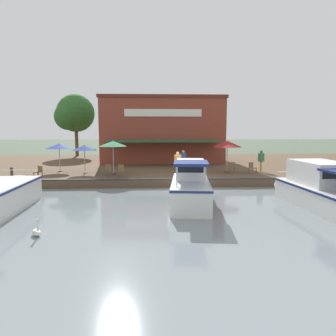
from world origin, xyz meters
TOP-DOWN VIEW (x-y plane):
  - ground_plane at (0.00, 0.00)m, footprint 220.00×220.00m
  - quay_deck at (-11.00, 0.00)m, footprint 22.00×56.00m
  - quay_edge_fender at (-0.10, 0.00)m, footprint 0.20×50.40m
  - waterfront_restaurant at (-13.78, -1.29)m, footprint 10.82×12.61m
  - patio_umbrella_by_entrance at (-4.78, -9.85)m, footprint 2.16×2.16m
  - patio_umbrella_mid_patio_right at (-3.67, 3.63)m, footprint 2.26×2.26m
  - patio_umbrella_near_quay_edge at (-3.02, -5.28)m, footprint 2.14×2.14m
  - patio_umbrella_mid_patio_left at (-3.70, -7.60)m, footprint 1.92×1.92m
  - cafe_chair_facing_river at (-1.43, -10.30)m, footprint 0.59×0.59m
  - cafe_chair_under_first_umbrella at (-4.46, 9.50)m, footprint 0.57×0.57m
  - cafe_chair_mid_patio at (-3.13, 3.89)m, footprint 0.57×0.57m
  - cafe_chair_beside_entrance at (-2.90, 5.42)m, footprint 0.59×0.59m
  - cafe_chair_far_corner_seat at (-1.73, -4.59)m, footprint 0.47×0.47m
  - cafe_chair_back_row_seat at (-2.03, -5.53)m, footprint 0.52×0.52m
  - person_at_quay_edge at (-1.44, -0.50)m, footprint 0.51×0.51m
  - person_near_entrance at (-4.75, 0.23)m, footprint 0.48×0.48m
  - person_mid_patio at (-3.69, 6.39)m, footprint 0.49×0.49m
  - motorboat_mid_row at (3.98, -0.24)m, footprint 6.29×2.50m
  - motorboat_nearest_quay at (5.25, 6.41)m, footprint 8.56×2.95m
  - mooring_post at (-0.35, -11.65)m, footprint 0.22×0.22m
  - swan at (9.00, -6.52)m, footprint 0.62×0.55m
  - tree_downstream_bank at (-18.02, -5.82)m, footprint 4.34×4.14m
  - tree_behind_restaurant at (-19.61, -12.45)m, footprint 5.06×4.82m

SIDE VIEW (x-z plane):
  - ground_plane at x=0.00m, z-range 0.00..0.00m
  - swan at x=9.00m, z-range -0.12..0.57m
  - quay_deck at x=-11.00m, z-range 0.00..0.60m
  - quay_edge_fender at x=-0.10m, z-range 0.60..0.70m
  - motorboat_nearest_quay at x=5.25m, z-range -0.22..2.04m
  - motorboat_mid_row at x=3.98m, z-range -0.24..2.14m
  - mooring_post at x=-0.35m, z-range 0.61..1.50m
  - cafe_chair_facing_river at x=-1.43m, z-range 0.65..1.50m
  - cafe_chair_under_first_umbrella at x=-4.46m, z-range 0.65..1.50m
  - cafe_chair_mid_patio at x=-3.13m, z-range 0.65..1.50m
  - cafe_chair_beside_entrance at x=-2.90m, z-range 0.65..1.50m
  - cafe_chair_far_corner_seat at x=-1.73m, z-range 0.65..1.50m
  - cafe_chair_back_row_seat at x=-2.03m, z-range 0.65..1.50m
  - person_near_entrance at x=-4.75m, z-range 0.81..2.50m
  - person_mid_patio at x=-3.69m, z-range 0.83..2.58m
  - person_at_quay_edge at x=-1.44m, z-range 0.85..2.66m
  - patio_umbrella_mid_patio_left at x=-3.70m, z-range 1.47..3.70m
  - patio_umbrella_by_entrance at x=-4.78m, z-range 1.51..3.82m
  - patio_umbrella_mid_patio_right at x=-3.67m, z-range 1.58..4.13m
  - patio_umbrella_near_quay_edge at x=-3.02m, z-range 1.64..4.20m
  - waterfront_restaurant at x=-13.78m, z-range 0.60..7.35m
  - tree_downstream_bank at x=-18.02m, z-range 1.72..8.33m
  - tree_behind_restaurant at x=-19.61m, z-range 2.02..9.95m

